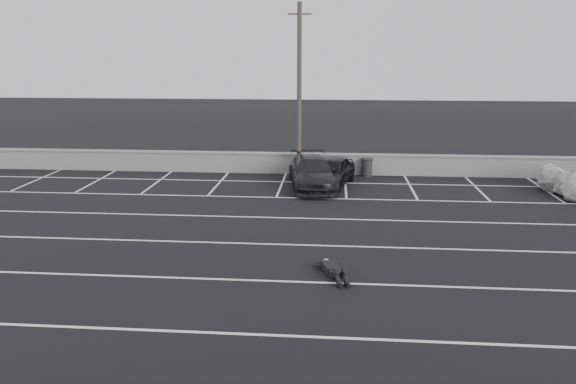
# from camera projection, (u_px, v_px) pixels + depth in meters

# --- Properties ---
(ground) EXTENTS (120.00, 120.00, 0.00)m
(ground) POSITION_uv_depth(u_px,v_px,m) (315.00, 283.00, 15.19)
(ground) COLOR black
(ground) RESTS_ON ground
(seawall) EXTENTS (50.00, 0.45, 1.06)m
(seawall) POSITION_uv_depth(u_px,v_px,m) (325.00, 163.00, 28.59)
(seawall) COLOR gray
(seawall) RESTS_ON ground
(stall_lines) EXTENTS (36.00, 20.05, 0.01)m
(stall_lines) POSITION_uv_depth(u_px,v_px,m) (317.00, 232.00, 19.46)
(stall_lines) COLOR silver
(stall_lines) RESTS_ON ground
(car_left) EXTENTS (2.55, 4.20, 1.34)m
(car_left) POSITION_uv_depth(u_px,v_px,m) (331.00, 171.00, 26.10)
(car_left) COLOR black
(car_left) RESTS_ON ground
(car_right) EXTENTS (2.65, 5.05, 1.40)m
(car_right) POSITION_uv_depth(u_px,v_px,m) (312.00, 173.00, 25.68)
(car_right) COLOR black
(car_right) RESTS_ON ground
(utility_pole) EXTENTS (1.11, 0.22, 8.34)m
(utility_pole) POSITION_uv_depth(u_px,v_px,m) (299.00, 91.00, 27.03)
(utility_pole) COLOR #4C4238
(utility_pole) RESTS_ON ground
(trash_bin) EXTENTS (0.75, 0.75, 0.91)m
(trash_bin) POSITION_uv_depth(u_px,v_px,m) (367.00, 167.00, 28.06)
(trash_bin) COLOR #27282A
(trash_bin) RESTS_ON ground
(person) EXTENTS (2.24, 2.79, 0.45)m
(person) POSITION_uv_depth(u_px,v_px,m) (331.00, 265.00, 15.86)
(person) COLOR black
(person) RESTS_ON ground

